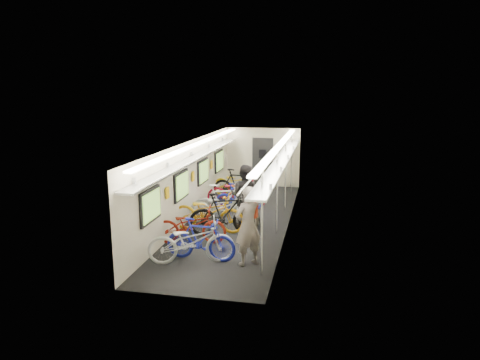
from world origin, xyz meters
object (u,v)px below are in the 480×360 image
at_px(bicycle_1, 201,239).
at_px(backpack, 251,209).
at_px(passenger_mid, 245,196).
at_px(passenger_near, 248,226).
at_px(bicycle_0, 191,241).

xyz_separation_m(bicycle_1, backpack, (1.18, 0.05, 0.78)).
relative_size(bicycle_1, backpack, 4.42).
height_order(bicycle_1, passenger_mid, passenger_mid).
xyz_separation_m(bicycle_1, passenger_mid, (0.54, 2.66, 0.41)).
bearing_deg(passenger_mid, passenger_near, 112.09).
height_order(passenger_near, backpack, passenger_near).
relative_size(bicycle_1, passenger_near, 0.92).
bearing_deg(bicycle_1, passenger_near, -89.25).
xyz_separation_m(bicycle_0, bicycle_1, (0.15, 0.20, -0.02)).
bearing_deg(bicycle_1, passenger_mid, -7.77).
distance_m(bicycle_1, backpack, 1.41).
bearing_deg(bicycle_0, passenger_near, -101.89).
height_order(passenger_mid, backpack, passenger_mid).
relative_size(bicycle_0, passenger_near, 1.09).
distance_m(bicycle_0, passenger_mid, 2.97).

